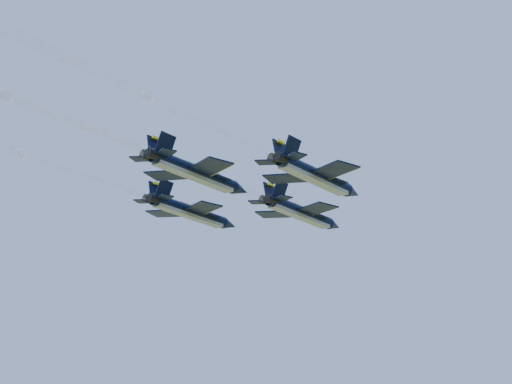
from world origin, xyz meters
The scene contains 5 objects.
jet_lead centered at (0.60, 10.93, 99.84)m, with size 12.65×16.59×3.59m.
jet_left centered at (-11.56, 2.56, 99.84)m, with size 12.65×16.59×3.59m.
jet_right centered at (8.77, 0.06, 99.84)m, with size 12.65×16.59×3.59m.
jet_slot centered at (-2.24, -8.33, 99.84)m, with size 12.65×16.59×3.59m.
smoke_trail_lead centered at (-5.60, -29.74, 99.88)m, with size 9.66×54.82×1.74m.
Camera 1 is at (44.91, -68.11, 69.94)m, focal length 50.00 mm.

